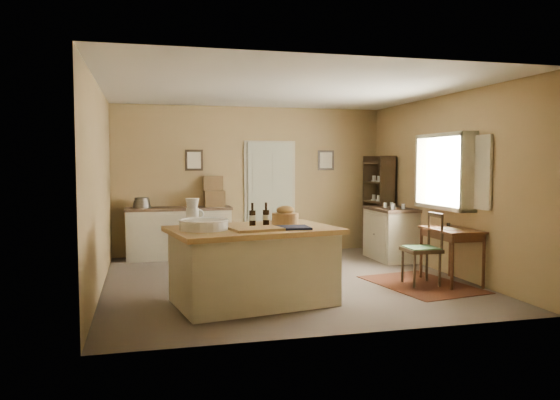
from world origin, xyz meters
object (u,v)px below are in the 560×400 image
Objects in this scene: shelving_unit at (381,204)px; writing_desk at (451,235)px; desk_chair at (421,250)px; work_island at (252,263)px; sideboard at (179,231)px; right_cabinet at (391,233)px.

writing_desk is at bearing -93.18° from shelving_unit.
desk_chair is at bearing -179.66° from writing_desk.
work_island reaches higher than desk_chair.
shelving_unit reaches higher than sideboard.
writing_desk is 2.68m from shelving_unit.
work_island is at bearing -135.00° from shelving_unit.
right_cabinet is 0.88m from shelving_unit.
work_island is 1.16× the size of sideboard.
desk_chair is (2.43, 0.38, 0.00)m from work_island.
right_cabinet is at bearing 78.39° from desk_chair.
sideboard is 2.03× the size of writing_desk.
sideboard is at bearing 140.54° from writing_desk.
work_island is 2.17× the size of desk_chair.
sideboard is 3.68m from right_cabinet.
sideboard is 4.24m from desk_chair.
shelving_unit is (0.15, 0.75, 0.44)m from right_cabinet.
writing_desk is at bearing -39.46° from sideboard.
right_cabinet is (2.90, 2.30, -0.02)m from work_island.
sideboard is 3.72m from shelving_unit.
writing_desk is at bearing -2.59° from work_island.
writing_desk is 0.83× the size of right_cabinet.
desk_chair is 2.77m from shelving_unit.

